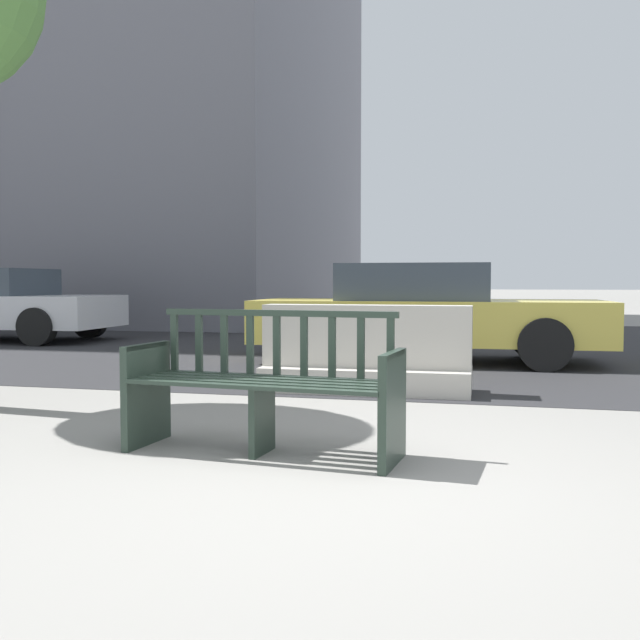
{
  "coord_description": "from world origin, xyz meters",
  "views": [
    {
      "loc": [
        0.84,
        -3.54,
        1.06
      ],
      "look_at": [
        -0.53,
        2.1,
        0.75
      ],
      "focal_mm": 40.0,
      "sensor_mm": 36.0,
      "label": 1
    }
  ],
  "objects": [
    {
      "name": "street_bench",
      "position": [
        -0.53,
        0.62,
        0.4
      ],
      "size": [
        1.73,
        0.67,
        0.88
      ],
      "color": "#28382D",
      "rests_on": "ground"
    },
    {
      "name": "jersey_barrier_centre",
      "position": [
        -0.35,
        3.21,
        0.34
      ],
      "size": [
        2.01,
        0.71,
        0.84
      ],
      "color": "#ADA89E",
      "rests_on": "ground"
    },
    {
      "name": "ground_plane",
      "position": [
        0.0,
        0.0,
        0.0
      ],
      "size": [
        200.0,
        200.0,
        0.0
      ],
      "primitive_type": "plane",
      "color": "gray"
    },
    {
      "name": "car_taxi_near",
      "position": [
        -0.05,
        5.99,
        0.64
      ],
      "size": [
        4.62,
        1.99,
        1.3
      ],
      "color": "#DBC64C",
      "rests_on": "ground"
    },
    {
      "name": "car_sedan_mid",
      "position": [
        -7.82,
        7.55,
        0.65
      ],
      "size": [
        4.12,
        2.05,
        1.3
      ],
      "color": "silver",
      "rests_on": "ground"
    },
    {
      "name": "street_asphalt",
      "position": [
        0.0,
        8.7,
        0.0
      ],
      "size": [
        120.0,
        12.0,
        0.01
      ],
      "primitive_type": "cube",
      "color": "#28282B",
      "rests_on": "ground"
    }
  ]
}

